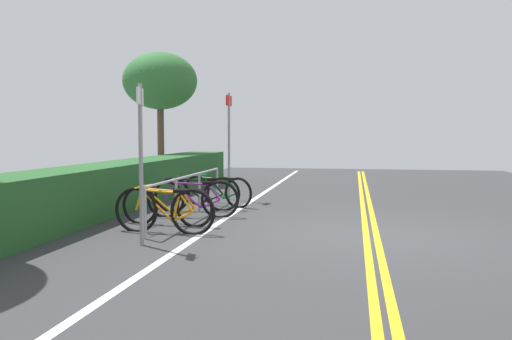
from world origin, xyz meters
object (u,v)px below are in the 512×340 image
Objects in this scene: bicycle_4 at (217,191)px; sign_post_near at (141,149)px; bicycle_2 at (193,199)px; bicycle_0 at (164,210)px; bicycle_1 at (167,206)px; tree_mid at (160,82)px; bicycle_3 at (198,194)px; sign_post_far at (229,137)px; bike_rack at (189,186)px.

sign_post_near is at bearing 179.78° from bicycle_4.
sign_post_near is (-2.63, -0.04, 1.03)m from bicycle_2.
bicycle_0 is 0.99× the size of bicycle_1.
tree_mid is at bearing 31.89° from bicycle_4.
bicycle_0 is 1.01× the size of bicycle_3.
bicycle_0 is 1.02× the size of bicycle_4.
bicycle_3 is 2.29m from sign_post_far.
sign_post_far is (2.79, -0.06, 1.17)m from bicycle_2.
bicycle_1 is 1.76m from bicycle_3.
bicycle_1 is 3.91m from sign_post_far.
bicycle_2 is 1.03× the size of bicycle_3.
sign_post_near is (-1.71, -0.23, 1.05)m from bicycle_1.
bicycle_2 is at bearing -169.88° from bicycle_3.
tree_mid is at bearing 24.18° from bike_rack.
bicycle_2 is 0.77× the size of sign_post_near.
sign_post_far reaches higher than sign_post_near.
bicycle_1 is 0.42× the size of tree_mid.
bicycle_3 is (0.84, 0.06, -0.25)m from bike_rack.
bike_rack reaches higher than bicycle_2.
bike_rack is at bearing -175.65° from bicycle_3.
bicycle_2 is (-0.00, -0.09, -0.24)m from bike_rack.
tree_mid is (6.72, 3.10, 2.88)m from bicycle_2.
tree_mid reaches higher than sign_post_near.
bicycle_3 is at bearing 10.12° from bicycle_2.
bicycle_3 is 0.67× the size of sign_post_far.
tree_mid is (8.37, 3.12, 2.87)m from bicycle_0.
sign_post_near is 5.42m from sign_post_far.
bicycle_4 is at bearing -14.38° from bicycle_3.
bicycle_2 is 2.82m from sign_post_near.
bicycle_0 is at bearing -163.80° from bicycle_1.
bicycle_0 reaches higher than bicycle_1.
sign_post_far reaches higher than bicycle_3.
sign_post_near is 10.03m from tree_mid.
bicycle_3 is (1.76, -0.04, 0.02)m from bicycle_1.
sign_post_near is at bearing -161.43° from tree_mid.
bicycle_4 is 6.64m from tree_mid.
tree_mid is (9.35, 3.14, 1.85)m from sign_post_near.
bicycle_3 is at bearing 3.92° from bicycle_0.
bike_rack is 2.94m from sign_post_far.
tree_mid is (7.64, 2.91, 2.90)m from bicycle_1.
bicycle_2 is 0.69× the size of sign_post_far.
bike_rack is 2.75m from sign_post_near.
bicycle_0 is 4.59m from sign_post_far.
bike_rack is at bearing 2.75° from sign_post_near.
tree_mid is at bearing 26.66° from bicycle_3.
bicycle_3 is 7.18m from tree_mid.
bike_rack is 0.26m from bicycle_2.
bicycle_2 is at bearing 178.82° from sign_post_far.
bicycle_4 is (1.64, -0.14, -0.27)m from bike_rack.
bicycle_0 is 0.76m from bicycle_1.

